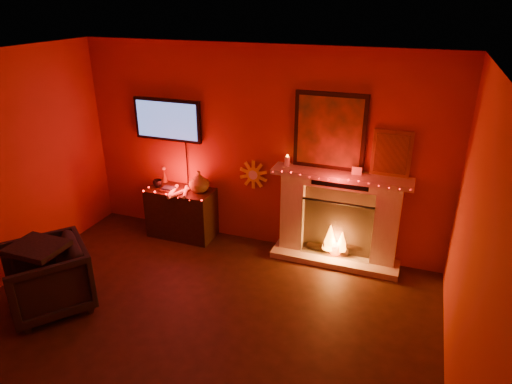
{
  "coord_description": "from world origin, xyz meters",
  "views": [
    {
      "loc": [
        1.97,
        -2.88,
        3.24
      ],
      "look_at": [
        0.28,
        1.7,
        1.11
      ],
      "focal_mm": 32.0,
      "sensor_mm": 36.0,
      "label": 1
    }
  ],
  "objects_px": {
    "console_table": "(183,210)",
    "armchair": "(48,278)",
    "tv": "(168,120)",
    "fireplace": "(338,209)",
    "sunburst_clock": "(253,175)"
  },
  "relations": [
    {
      "from": "fireplace",
      "to": "tv",
      "type": "height_order",
      "value": "fireplace"
    },
    {
      "from": "sunburst_clock",
      "to": "console_table",
      "type": "relative_size",
      "value": 0.39
    },
    {
      "from": "armchair",
      "to": "sunburst_clock",
      "type": "bearing_deg",
      "value": 93.44
    },
    {
      "from": "console_table",
      "to": "armchair",
      "type": "bearing_deg",
      "value": -106.01
    },
    {
      "from": "sunburst_clock",
      "to": "armchair",
      "type": "distance_m",
      "value": 2.79
    },
    {
      "from": "fireplace",
      "to": "tv",
      "type": "xyz_separation_m",
      "value": [
        -2.44,
        0.06,
        0.92
      ]
    },
    {
      "from": "sunburst_clock",
      "to": "tv",
      "type": "bearing_deg",
      "value": -178.76
    },
    {
      "from": "console_table",
      "to": "armchair",
      "type": "relative_size",
      "value": 1.2
    },
    {
      "from": "fireplace",
      "to": "tv",
      "type": "distance_m",
      "value": 2.61
    },
    {
      "from": "tv",
      "to": "sunburst_clock",
      "type": "relative_size",
      "value": 3.1
    },
    {
      "from": "console_table",
      "to": "armchair",
      "type": "distance_m",
      "value": 2.08
    },
    {
      "from": "fireplace",
      "to": "armchair",
      "type": "relative_size",
      "value": 2.59
    },
    {
      "from": "tv",
      "to": "console_table",
      "type": "height_order",
      "value": "tv"
    },
    {
      "from": "sunburst_clock",
      "to": "console_table",
      "type": "bearing_deg",
      "value": -167.73
    },
    {
      "from": "fireplace",
      "to": "sunburst_clock",
      "type": "xyz_separation_m",
      "value": [
        -1.19,
        0.09,
        0.28
      ]
    }
  ]
}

